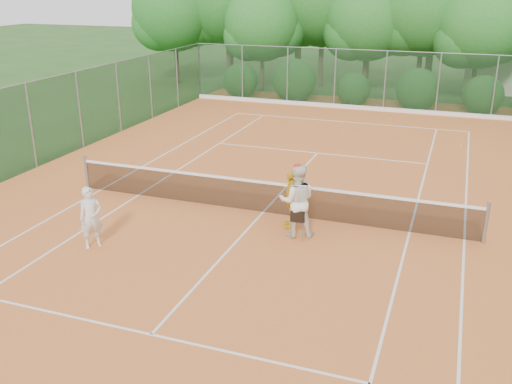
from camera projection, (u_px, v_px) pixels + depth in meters
ground at (263, 213)px, 16.38m from camera, size 120.00×120.00×0.00m
clay_court at (263, 213)px, 16.38m from camera, size 18.00×36.00×0.02m
tennis_net at (263, 196)px, 16.20m from camera, size 11.97×0.10×1.10m
player_white at (91, 217)px, 14.03m from camera, size 0.66×0.68×1.57m
player_center_grp at (297, 201)px, 14.59m from camera, size 1.12×0.98×1.96m
player_yellow at (291, 199)px, 15.15m from camera, size 0.65×1.01×1.60m
ball_hopper at (299, 215)px, 14.57m from camera, size 0.34×0.34×0.79m
stray_ball_a at (342, 130)px, 25.21m from camera, size 0.07×0.07×0.07m
stray_ball_b at (390, 118)px, 27.41m from camera, size 0.07×0.07×0.07m
stray_ball_c at (461, 146)px, 22.82m from camera, size 0.07×0.07×0.07m
court_markings at (263, 212)px, 16.38m from camera, size 11.03×23.83×0.01m
fence_back at (360, 80)px, 29.08m from camera, size 18.07×0.07×3.00m
tropical_treeline at (406, 3)px, 31.97m from camera, size 32.10×8.49×15.03m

